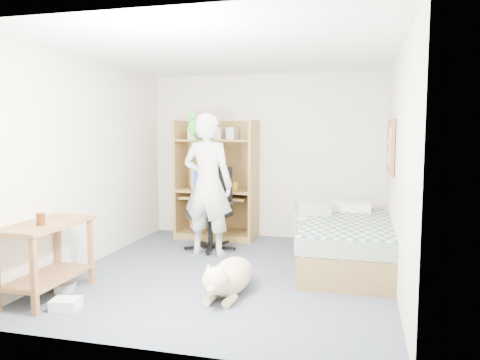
{
  "coord_description": "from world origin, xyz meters",
  "views": [
    {
      "loc": [
        1.42,
        -5.08,
        1.64
      ],
      "look_at": [
        0.01,
        0.36,
        1.05
      ],
      "focal_mm": 35.0,
      "sensor_mm": 36.0,
      "label": 1
    }
  ],
  "objects_px": {
    "bed": "(348,243)",
    "dog": "(229,277)",
    "office_chair": "(212,220)",
    "person": "(208,185)",
    "printer_cart": "(312,229)",
    "side_desk": "(47,248)",
    "computer_hutch": "(217,185)"
  },
  "relations": [
    {
      "from": "dog",
      "to": "office_chair",
      "type": "bearing_deg",
      "value": 117.02
    },
    {
      "from": "office_chair",
      "to": "dog",
      "type": "relative_size",
      "value": 0.98
    },
    {
      "from": "printer_cart",
      "to": "office_chair",
      "type": "bearing_deg",
      "value": 160.42
    },
    {
      "from": "computer_hutch",
      "to": "office_chair",
      "type": "bearing_deg",
      "value": -79.01
    },
    {
      "from": "office_chair",
      "to": "person",
      "type": "height_order",
      "value": "person"
    },
    {
      "from": "bed",
      "to": "side_desk",
      "type": "height_order",
      "value": "side_desk"
    },
    {
      "from": "side_desk",
      "to": "printer_cart",
      "type": "height_order",
      "value": "side_desk"
    },
    {
      "from": "bed",
      "to": "dog",
      "type": "bearing_deg",
      "value": -130.54
    },
    {
      "from": "computer_hutch",
      "to": "printer_cart",
      "type": "height_order",
      "value": "computer_hutch"
    },
    {
      "from": "office_chair",
      "to": "person",
      "type": "relative_size",
      "value": 0.6
    },
    {
      "from": "computer_hutch",
      "to": "side_desk",
      "type": "height_order",
      "value": "computer_hutch"
    },
    {
      "from": "side_desk",
      "to": "bed",
      "type": "bearing_deg",
      "value": 32.5
    },
    {
      "from": "person",
      "to": "dog",
      "type": "distance_m",
      "value": 1.76
    },
    {
      "from": "side_desk",
      "to": "office_chair",
      "type": "distance_m",
      "value": 2.45
    },
    {
      "from": "bed",
      "to": "side_desk",
      "type": "xyz_separation_m",
      "value": [
        -2.85,
        -1.82,
        0.21
      ]
    },
    {
      "from": "person",
      "to": "side_desk",
      "type": "bearing_deg",
      "value": 68.19
    },
    {
      "from": "bed",
      "to": "printer_cart",
      "type": "bearing_deg",
      "value": 139.93
    },
    {
      "from": "computer_hutch",
      "to": "person",
      "type": "relative_size",
      "value": 0.96
    },
    {
      "from": "office_chair",
      "to": "dog",
      "type": "bearing_deg",
      "value": -60.73
    },
    {
      "from": "side_desk",
      "to": "person",
      "type": "relative_size",
      "value": 0.53
    },
    {
      "from": "office_chair",
      "to": "printer_cart",
      "type": "relative_size",
      "value": 2.08
    },
    {
      "from": "bed",
      "to": "side_desk",
      "type": "relative_size",
      "value": 2.02
    },
    {
      "from": "bed",
      "to": "person",
      "type": "distance_m",
      "value": 1.94
    },
    {
      "from": "side_desk",
      "to": "office_chair",
      "type": "relative_size",
      "value": 0.89
    },
    {
      "from": "printer_cart",
      "to": "side_desk",
      "type": "bearing_deg",
      "value": -155.5
    },
    {
      "from": "bed",
      "to": "dog",
      "type": "height_order",
      "value": "bed"
    },
    {
      "from": "person",
      "to": "office_chair",
      "type": "bearing_deg",
      "value": -75.83
    },
    {
      "from": "side_desk",
      "to": "dog",
      "type": "relative_size",
      "value": 0.87
    },
    {
      "from": "office_chair",
      "to": "person",
      "type": "xyz_separation_m",
      "value": [
        0.04,
        -0.31,
        0.53
      ]
    },
    {
      "from": "person",
      "to": "printer_cart",
      "type": "height_order",
      "value": "person"
    },
    {
      "from": "bed",
      "to": "computer_hutch",
      "type": "bearing_deg",
      "value": 150.71
    },
    {
      "from": "person",
      "to": "dog",
      "type": "relative_size",
      "value": 1.63
    }
  ]
}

